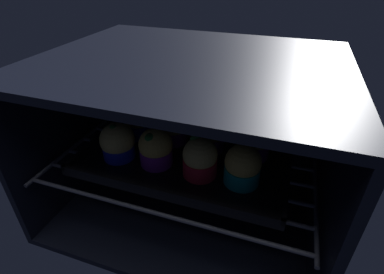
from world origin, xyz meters
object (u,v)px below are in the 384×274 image
Objects in this scene: muffin_row1_col1 at (173,127)px; muffin_row2_col1 at (186,110)px; muffin_row1_col3 at (254,142)px; muffin_row2_col0 at (154,105)px; muffin_row1_col2 at (210,134)px; muffin_row0_col3 at (243,166)px; muffin_row1_col0 at (139,121)px; muffin_row0_col1 at (156,148)px; muffin_row0_col0 at (118,142)px; muffin_row0_col2 at (200,158)px; baking_tray at (192,147)px; muffin_row2_col2 at (222,118)px; muffin_row2_col3 at (258,122)px.

muffin_row1_col1 is 8.60cm from muffin_row2_col1.
muffin_row2_col0 is (-27.20, 8.62, 0.34)cm from muffin_row1_col3.
muffin_row2_col0 is at bearing 179.99° from muffin_row2_col1.
muffin_row2_col0 is at bearing 153.49° from muffin_row1_col2.
muffin_row2_col0 and muffin_row2_col1 have the same top height.
muffin_row1_col0 reaches higher than muffin_row0_col3.
muffin_row0_col1 reaches higher than muffin_row1_col1.
muffin_row0_col0 is 20.27cm from muffin_row2_col1.
muffin_row0_col2 reaches higher than muffin_row0_col3.
baking_tray is 5.46× the size of muffin_row0_col1.
muffin_row1_col2 reaches higher than muffin_row2_col2.
muffin_row0_col0 is 1.02× the size of muffin_row1_col1.
muffin_row0_col3 is at bearing -0.32° from muffin_row0_col1.
muffin_row1_col0 is at bearing 161.22° from muffin_row0_col3.
muffin_row0_col2 is at bearing -85.56° from muffin_row1_col2.
muffin_row0_col2 is 1.11× the size of muffin_row1_col3.
muffin_row0_col2 reaches higher than muffin_row0_col1.
muffin_row1_col2 is (-0.73, 9.45, -0.04)cm from muffin_row0_col2.
muffin_row0_col1 is 1.06× the size of muffin_row1_col3.
muffin_row0_col1 is at bearing -118.18° from baking_tray.
muffin_row0_col3 is (13.05, -8.94, 4.24)cm from baking_tray.
muffin_row2_col2 is (4.77, 8.80, 3.92)cm from baking_tray.
muffin_row2_col0 is 18.32cm from muffin_row2_col2.
muffin_row0_col3 is 17.89cm from muffin_row2_col3.
muffin_row2_col3 reaches higher than muffin_row1_col1.
muffin_row0_col3 is at bearing -93.79° from muffin_row1_col3.
muffin_row0_col3 and muffin_row2_col2 have the same top height.
muffin_row1_col2 is 0.99× the size of muffin_row2_col0.
muffin_row0_col3 is at bearing 2.19° from muffin_row0_col2.
muffin_row1_col0 is 1.10× the size of muffin_row1_col3.
muffin_row0_col3 is 19.58cm from muffin_row2_col2.
muffin_row0_col2 is at bearing -44.82° from muffin_row2_col0.
muffin_row2_col2 is (-8.89, 8.43, -0.08)cm from muffin_row1_col3.
muffin_row2_col2 reaches higher than muffin_row1_col3.
muffin_row0_col1 is 1.02× the size of muffin_row1_col1.
muffin_row2_col0 reaches higher than muffin_row0_col1.
muffin_row2_col3 is (-0.48, 8.58, 0.23)cm from muffin_row1_col3.
muffin_row1_col3 is at bearing -0.06° from muffin_row1_col1.
baking_tray is 5.27× the size of muffin_row2_col0.
baking_tray is at bearing -145.82° from muffin_row2_col3.
baking_tray is at bearing -178.44° from muffin_row1_col3.
muffin_row0_col0 is at bearing -179.16° from muffin_row0_col3.
baking_tray is 11.00cm from muffin_row2_col1.
muffin_row2_col2 is 8.42cm from muffin_row2_col3.
muffin_row1_col2 and muffin_row2_col0 have the same top height.
muffin_row1_col2 is 1.02× the size of muffin_row2_col2.
muffin_row0_col1 is 0.96× the size of muffin_row1_col0.
muffin_row0_col0 is 0.97× the size of muffin_row1_col0.
muffin_row0_col0 reaches higher than muffin_row1_col1.
muffin_row2_col3 is at bearing 1.04° from muffin_row2_col2.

